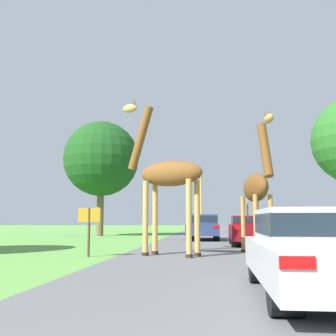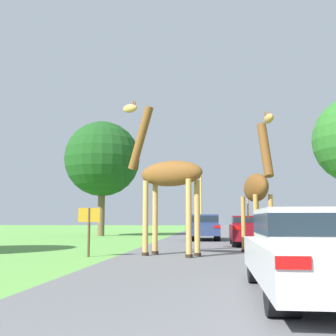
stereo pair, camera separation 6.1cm
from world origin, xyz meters
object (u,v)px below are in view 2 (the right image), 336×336
object	(u,v)px
car_lead_maroon	(321,249)
sign_post	(89,223)
giraffe_companion	(257,187)
car_queue_right	(204,226)
giraffe_near_road	(167,177)
car_queue_left	(256,226)
car_far_ahead	(252,229)
tree_centre_back	(102,159)

from	to	relation	value
car_lead_maroon	sign_post	distance (m)	8.31
giraffe_companion	car_queue_right	xyz separation A→B (m)	(-2.08, 9.59, -1.49)
giraffe_near_road	car_queue_left	bearing A→B (deg)	5.80
sign_post	car_queue_left	bearing A→B (deg)	67.42
giraffe_companion	car_far_ahead	size ratio (longest dim) A/B	1.14
giraffe_companion	car_queue_right	size ratio (longest dim) A/B	1.04
car_lead_maroon	giraffe_companion	bearing A→B (deg)	90.98
giraffe_near_road	car_queue_left	world-z (taller)	giraffe_near_road
giraffe_companion	sign_post	size ratio (longest dim) A/B	3.08
car_lead_maroon	sign_post	xyz separation A→B (m)	(-5.50, 6.22, 0.35)
car_queue_right	giraffe_companion	bearing A→B (deg)	-77.77
car_lead_maroon	car_queue_right	bearing A→B (deg)	97.19
car_lead_maroon	car_far_ahead	bearing A→B (deg)	89.81
car_lead_maroon	car_queue_right	distance (m)	17.69
car_lead_maroon	sign_post	world-z (taller)	sign_post
car_lead_maroon	car_far_ahead	xyz separation A→B (m)	(0.04, 12.58, -0.00)
car_queue_left	car_lead_maroon	bearing A→B (deg)	-92.92
car_lead_maroon	car_queue_left	distance (m)	22.19
giraffe_companion	car_queue_right	distance (m)	9.92
car_queue_right	sign_post	xyz separation A→B (m)	(-3.28, -11.33, 0.29)
car_queue_left	tree_centre_back	world-z (taller)	tree_centre_back
giraffe_companion	tree_centre_back	distance (m)	17.39
tree_centre_back	car_far_ahead	bearing A→B (deg)	-45.33
tree_centre_back	sign_post	world-z (taller)	tree_centre_back
giraffe_near_road	tree_centre_back	bearing A→B (deg)	44.00
car_queue_left	car_far_ahead	size ratio (longest dim) A/B	1.06
giraffe_companion	car_lead_maroon	world-z (taller)	giraffe_companion
giraffe_near_road	car_lead_maroon	bearing A→B (deg)	-134.36
car_lead_maroon	tree_centre_back	bearing A→B (deg)	113.17
giraffe_companion	car_lead_maroon	size ratio (longest dim) A/B	1.02
giraffe_companion	car_queue_left	xyz separation A→B (m)	(1.27, 14.20, -1.56)
giraffe_companion	car_lead_maroon	xyz separation A→B (m)	(0.14, -7.97, -1.55)
giraffe_companion	car_far_ahead	bearing A→B (deg)	-105.77
sign_post	car_queue_right	bearing A→B (deg)	73.84
car_far_ahead	sign_post	bearing A→B (deg)	-131.07
car_lead_maroon	sign_post	size ratio (longest dim) A/B	3.02
giraffe_companion	giraffe_near_road	bearing A→B (deg)	6.21
car_queue_left	car_queue_right	bearing A→B (deg)	-125.96
car_far_ahead	giraffe_companion	bearing A→B (deg)	-92.21
car_queue_left	car_far_ahead	bearing A→B (deg)	-96.48
giraffe_companion	car_queue_right	world-z (taller)	giraffe_companion
car_queue_right	car_queue_left	bearing A→B (deg)	54.04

